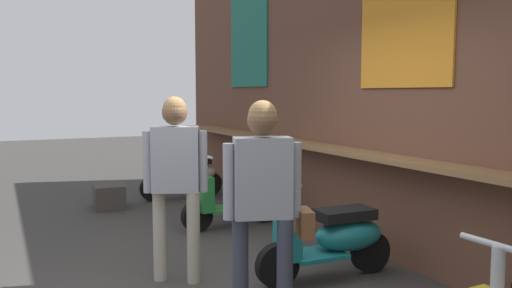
% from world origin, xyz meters
% --- Properties ---
extents(market_stall_facade, '(12.09, 0.61, 3.68)m').
position_xyz_m(market_stall_facade, '(0.01, 2.02, 1.84)').
color(market_stall_facade, brown).
rests_on(market_stall_facade, ground_plane).
extents(scooter_cream, '(0.46, 1.40, 0.97)m').
position_xyz_m(scooter_cream, '(-4.25, 1.08, 0.39)').
color(scooter_cream, beige).
rests_on(scooter_cream, ground_plane).
extents(scooter_green, '(0.49, 1.40, 0.97)m').
position_xyz_m(scooter_green, '(-2.17, 1.08, 0.39)').
color(scooter_green, '#237533').
rests_on(scooter_green, ground_plane).
extents(scooter_teal, '(0.46, 1.40, 0.97)m').
position_xyz_m(scooter_teal, '(-0.02, 1.08, 0.39)').
color(scooter_teal, '#197075').
rests_on(scooter_teal, ground_plane).
extents(shopper_with_handbag, '(0.38, 0.67, 1.68)m').
position_xyz_m(shopper_with_handbag, '(0.61, 0.04, 1.02)').
color(shopper_with_handbag, '#383D4C').
rests_on(shopper_with_handbag, ground_plane).
extents(shopper_browsing, '(0.34, 0.54, 1.70)m').
position_xyz_m(shopper_browsing, '(-0.59, -0.25, 1.05)').
color(shopper_browsing, '#ADA393').
rests_on(shopper_browsing, ground_plane).
extents(merchandise_crate, '(0.58, 0.48, 0.35)m').
position_xyz_m(merchandise_crate, '(-4.03, -0.22, 0.18)').
color(merchandise_crate, '#3D3833').
rests_on(merchandise_crate, ground_plane).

